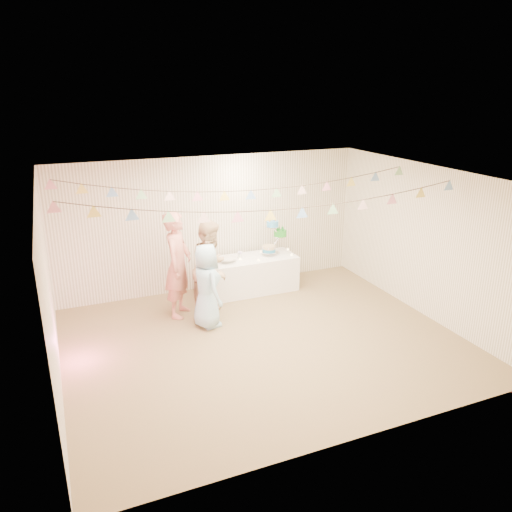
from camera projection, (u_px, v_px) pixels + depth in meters
name	position (u px, v px, depth m)	size (l,w,h in m)	color
floor	(264.00, 342.00, 7.86)	(6.00, 6.00, 0.00)	olive
ceiling	(265.00, 178.00, 7.02)	(6.00, 6.00, 0.00)	silver
back_wall	(213.00, 224.00, 9.62)	(6.00, 6.00, 0.00)	white
front_wall	(359.00, 339.00, 5.26)	(6.00, 6.00, 0.00)	white
left_wall	(49.00, 295.00, 6.35)	(5.00, 5.00, 0.00)	white
right_wall	(425.00, 241.00, 8.53)	(5.00, 5.00, 0.00)	white
table	(249.00, 274.00, 9.70)	(1.82, 0.73, 0.68)	white
cake_stand	(274.00, 233.00, 9.70)	(0.62, 0.37, 0.69)	silver
cake_bottom	(269.00, 248.00, 9.67)	(0.31, 0.31, 0.15)	teal
cake_middle	(281.00, 231.00, 9.84)	(0.27, 0.27, 0.22)	green
cake_top_tier	(272.00, 220.00, 9.56)	(0.25, 0.25, 0.19)	#4399D4
platter	(227.00, 258.00, 9.35)	(0.36, 0.36, 0.02)	white
posy	(240.00, 251.00, 9.52)	(0.13, 0.13, 0.14)	white
person_adult_a	(178.00, 265.00, 8.51)	(0.68, 0.44, 1.86)	tan
person_adult_b	(211.00, 269.00, 8.55)	(0.83, 0.64, 1.70)	tan
person_child	(207.00, 286.00, 8.17)	(0.70, 0.45, 1.43)	#A8D6ED
bunting_back	(237.00, 182.00, 8.06)	(5.60, 1.10, 0.40)	pink
bunting_front	(270.00, 200.00, 6.93)	(5.60, 0.90, 0.36)	#72A5E5
tealight_0	(212.00, 265.00, 9.16)	(0.04, 0.04, 0.03)	#FFD88C
tealight_1	(229.00, 257.00, 9.61)	(0.04, 0.04, 0.03)	#FFD88C
tealight_2	(258.00, 260.00, 9.43)	(0.04, 0.04, 0.03)	#FFD88C
tealight_3	(261.00, 252.00, 9.90)	(0.04, 0.04, 0.03)	#FFD88C
tealight_4	(292.00, 255.00, 9.72)	(0.04, 0.04, 0.03)	#FFD88C
tealight_5	(288.00, 249.00, 10.04)	(0.04, 0.04, 0.03)	#FFD88C
tealight_6	(240.00, 259.00, 9.48)	(0.04, 0.04, 0.03)	#FFD88C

